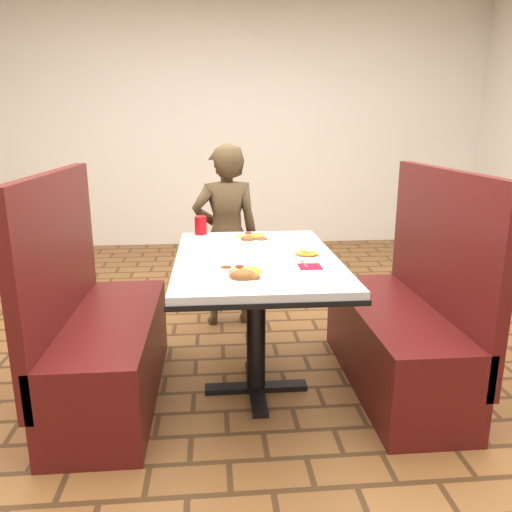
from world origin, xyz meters
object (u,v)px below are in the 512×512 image
(near_dinner_plate, at_px, (243,272))
(red_tumbler, at_px, (201,225))
(dining_table, at_px, (256,274))
(booth_bench_left, at_px, (101,339))
(plantain_plate, at_px, (306,255))
(booth_bench_right, at_px, (404,328))
(diner_person, at_px, (226,237))
(far_dinner_plate, at_px, (252,237))

(near_dinner_plate, relative_size, red_tumbler, 2.30)
(near_dinner_plate, bearing_deg, dining_table, 76.84)
(booth_bench_left, height_order, plantain_plate, booth_bench_left)
(red_tumbler, bearing_deg, near_dinner_plate, -77.72)
(booth_bench_right, height_order, near_dinner_plate, booth_bench_right)
(booth_bench_right, height_order, red_tumbler, booth_bench_right)
(booth_bench_left, distance_m, diner_person, 1.24)
(far_dinner_plate, distance_m, red_tumbler, 0.36)
(plantain_plate, distance_m, red_tumbler, 0.80)
(near_dinner_plate, xyz_separation_m, far_dinner_plate, (0.09, 0.72, -0.00))
(red_tumbler, bearing_deg, diner_person, 69.26)
(far_dinner_plate, distance_m, plantain_plate, 0.46)
(near_dinner_plate, bearing_deg, far_dinner_plate, 82.50)
(dining_table, height_order, near_dinner_plate, near_dinner_plate)
(booth_bench_right, relative_size, near_dinner_plate, 4.80)
(dining_table, height_order, booth_bench_right, booth_bench_right)
(diner_person, bearing_deg, booth_bench_left, 48.05)
(plantain_plate, bearing_deg, far_dinner_plate, 121.21)
(red_tumbler, bearing_deg, booth_bench_left, -132.83)
(dining_table, bearing_deg, far_dinner_plate, 88.64)
(near_dinner_plate, bearing_deg, red_tumbler, 102.28)
(booth_bench_left, relative_size, red_tumbler, 11.04)
(booth_bench_left, bearing_deg, red_tumbler, 47.17)
(far_dinner_plate, xyz_separation_m, red_tumbler, (-0.30, 0.20, 0.03))
(booth_bench_left, bearing_deg, plantain_plate, -2.38)
(booth_bench_left, xyz_separation_m, far_dinner_plate, (0.81, 0.35, 0.44))
(near_dinner_plate, bearing_deg, plantain_plate, 44.37)
(dining_table, bearing_deg, booth_bench_right, 0.00)
(dining_table, bearing_deg, plantain_plate, -10.00)
(diner_person, xyz_separation_m, plantain_plate, (0.37, -1.03, 0.13))
(dining_table, height_order, booth_bench_left, booth_bench_left)
(booth_bench_left, xyz_separation_m, plantain_plate, (1.05, -0.04, 0.43))
(dining_table, distance_m, near_dinner_plate, 0.40)
(diner_person, distance_m, plantain_plate, 1.10)
(booth_bench_right, bearing_deg, booth_bench_left, 180.00)
(booth_bench_left, distance_m, booth_bench_right, 1.60)
(diner_person, bearing_deg, plantain_plate, 102.17)
(dining_table, bearing_deg, near_dinner_plate, -103.16)
(booth_bench_left, height_order, booth_bench_right, same)
(plantain_plate, relative_size, red_tumbler, 1.62)
(far_dinner_plate, bearing_deg, booth_bench_left, -156.52)
(booth_bench_right, bearing_deg, far_dinner_plate, 156.08)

